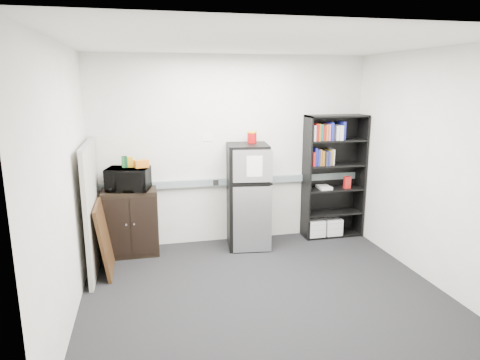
{
  "coord_description": "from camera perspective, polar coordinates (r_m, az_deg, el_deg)",
  "views": [
    {
      "loc": [
        -1.25,
        -4.25,
        2.32
      ],
      "look_at": [
        -0.07,
        0.9,
        1.11
      ],
      "focal_mm": 32.0,
      "sensor_mm": 36.0,
      "label": 1
    }
  ],
  "objects": [
    {
      "name": "floor",
      "position": [
        5.0,
        3.2,
        -14.74
      ],
      "size": [
        4.0,
        4.0,
        0.0
      ],
      "primitive_type": "plane",
      "color": "black",
      "rests_on": "ground"
    },
    {
      "name": "wall_back",
      "position": [
        6.2,
        -1.11,
        3.93
      ],
      "size": [
        4.0,
        0.02,
        2.7
      ],
      "primitive_type": "cube",
      "color": "silver",
      "rests_on": "floor"
    },
    {
      "name": "wall_right",
      "position": [
        5.44,
        24.11,
        1.51
      ],
      "size": [
        0.02,
        3.5,
        2.7
      ],
      "primitive_type": "cube",
      "color": "silver",
      "rests_on": "floor"
    },
    {
      "name": "wall_left",
      "position": [
        4.42,
        -22.32,
        -0.74
      ],
      "size": [
        0.02,
        3.5,
        2.7
      ],
      "primitive_type": "cube",
      "color": "silver",
      "rests_on": "floor"
    },
    {
      "name": "ceiling",
      "position": [
        4.44,
        3.66,
        17.8
      ],
      "size": [
        4.0,
        3.5,
        0.02
      ],
      "primitive_type": "cube",
      "color": "white",
      "rests_on": "wall_back"
    },
    {
      "name": "electrical_raceway",
      "position": [
        6.26,
        -1.03,
        -0.18
      ],
      "size": [
        3.92,
        0.05,
        0.1
      ],
      "primitive_type": "cube",
      "color": "gray",
      "rests_on": "wall_back"
    },
    {
      "name": "wall_note",
      "position": [
        6.11,
        -4.33,
        5.65
      ],
      "size": [
        0.14,
        0.0,
        0.1
      ],
      "primitive_type": "cube",
      "color": "white",
      "rests_on": "wall_back"
    },
    {
      "name": "bookshelf",
      "position": [
        6.58,
        12.21,
        0.8
      ],
      "size": [
        0.9,
        0.34,
        1.85
      ],
      "color": "black",
      "rests_on": "floor"
    },
    {
      "name": "cubicle_partition",
      "position": [
        5.58,
        -19.11,
        -3.5
      ],
      "size": [
        0.06,
        1.3,
        1.62
      ],
      "color": "gray",
      "rests_on": "floor"
    },
    {
      "name": "cabinet",
      "position": [
        6.05,
        -14.36,
        -5.45
      ],
      "size": [
        0.73,
        0.48,
        0.91
      ],
      "color": "black",
      "rests_on": "floor"
    },
    {
      "name": "microwave",
      "position": [
        5.88,
        -14.69,
        0.13
      ],
      "size": [
        0.62,
        0.49,
        0.3
      ],
      "primitive_type": "imported",
      "rotation": [
        0.0,
        0.0,
        -0.24
      ],
      "color": "black",
      "rests_on": "cabinet"
    },
    {
      "name": "snack_box_a",
      "position": [
        5.87,
        -15.14,
        2.34
      ],
      "size": [
        0.08,
        0.06,
        0.15
      ],
      "primitive_type": "cube",
      "rotation": [
        0.0,
        0.0,
        0.13
      ],
      "color": "#195A20",
      "rests_on": "microwave"
    },
    {
      "name": "snack_box_b",
      "position": [
        5.87,
        -15.14,
        2.34
      ],
      "size": [
        0.07,
        0.06,
        0.15
      ],
      "primitive_type": "cube",
      "rotation": [
        0.0,
        0.0,
        -0.1
      ],
      "color": "#0C3620",
      "rests_on": "microwave"
    },
    {
      "name": "snack_box_c",
      "position": [
        5.86,
        -14.37,
        2.33
      ],
      "size": [
        0.08,
        0.06,
        0.14
      ],
      "primitive_type": "cube",
      "rotation": [
        0.0,
        0.0,
        -0.23
      ],
      "color": "#EBA716",
      "rests_on": "microwave"
    },
    {
      "name": "snack_bag",
      "position": [
        5.82,
        -13.0,
        2.12
      ],
      "size": [
        0.2,
        0.14,
        0.1
      ],
      "primitive_type": "cube",
      "rotation": [
        0.0,
        0.0,
        0.27
      ],
      "color": "orange",
      "rests_on": "microwave"
    },
    {
      "name": "refrigerator",
      "position": [
        6.05,
        1.03,
        -2.19
      ],
      "size": [
        0.62,
        0.65,
        1.48
      ],
      "rotation": [
        0.0,
        0.0,
        -0.12
      ],
      "color": "black",
      "rests_on": "floor"
    },
    {
      "name": "coffee_can",
      "position": [
        6.04,
        1.61,
        5.83
      ],
      "size": [
        0.13,
        0.13,
        0.18
      ],
      "color": "#A6070B",
      "rests_on": "refrigerator"
    },
    {
      "name": "framed_poster",
      "position": [
        5.55,
        -17.61,
        -7.45
      ],
      "size": [
        0.16,
        0.69,
        0.89
      ],
      "rotation": [
        0.0,
        -0.14,
        0.0
      ],
      "color": "black",
      "rests_on": "floor"
    }
  ]
}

